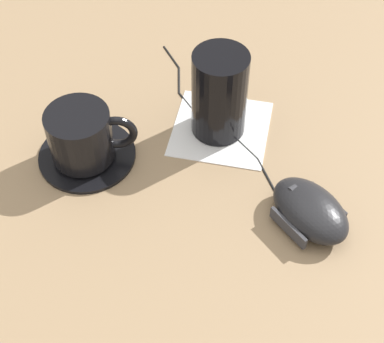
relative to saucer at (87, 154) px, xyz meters
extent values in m
plane|color=#9E7F5B|center=(-0.14, -0.07, 0.00)|extent=(3.00, 3.00, 0.00)
cylinder|color=black|center=(0.00, 0.00, 0.00)|extent=(0.12, 0.12, 0.01)
cylinder|color=black|center=(0.00, 0.00, 0.04)|extent=(0.08, 0.08, 0.07)
torus|color=black|center=(-0.04, -0.02, 0.04)|extent=(0.05, 0.04, 0.05)
ellipsoid|color=black|center=(-0.27, -0.07, 0.01)|extent=(0.12, 0.09, 0.04)
cylinder|color=#38383D|center=(-0.24, -0.08, 0.02)|extent=(0.01, 0.01, 0.01)
cube|color=#38383D|center=(-0.26, -0.04, 0.01)|extent=(0.05, 0.02, 0.02)
cube|color=#38383D|center=(-0.28, -0.10, 0.01)|extent=(0.05, 0.02, 0.02)
cylinder|color=black|center=(-0.20, -0.10, 0.00)|extent=(0.04, 0.03, 0.00)
cylinder|color=black|center=(-0.15, -0.13, 0.00)|extent=(0.05, 0.02, 0.00)
cylinder|color=black|center=(-0.10, -0.13, 0.00)|extent=(0.05, 0.00, 0.00)
cylinder|color=black|center=(-0.05, -0.15, 0.00)|extent=(0.05, 0.03, 0.00)
cylinder|color=black|center=(-0.01, -0.18, 0.00)|extent=(0.03, 0.04, 0.00)
cylinder|color=black|center=(0.03, -0.21, 0.00)|extent=(0.05, 0.03, 0.00)
sphere|color=black|center=(-0.22, -0.09, 0.00)|extent=(0.00, 0.00, 0.00)
sphere|color=black|center=(-0.18, -0.12, 0.00)|extent=(0.00, 0.00, 0.00)
sphere|color=black|center=(-0.13, -0.13, 0.00)|extent=(0.00, 0.00, 0.00)
sphere|color=black|center=(-0.07, -0.14, 0.00)|extent=(0.00, 0.00, 0.00)
sphere|color=black|center=(-0.03, -0.16, 0.00)|extent=(0.00, 0.00, 0.00)
sphere|color=black|center=(0.00, -0.20, 0.00)|extent=(0.00, 0.00, 0.00)
sphere|color=black|center=(0.05, -0.23, 0.00)|extent=(0.00, 0.00, 0.00)
cube|color=white|center=(-0.11, -0.13, 0.00)|extent=(0.16, 0.16, 0.00)
cylinder|color=black|center=(-0.11, -0.13, 0.06)|extent=(0.07, 0.07, 0.12)
camera|label=1|loc=(-0.38, 0.32, 0.54)|focal=55.00mm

